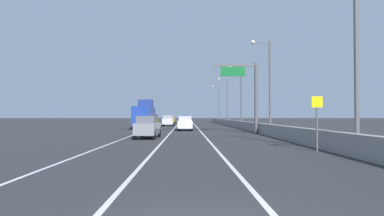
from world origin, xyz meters
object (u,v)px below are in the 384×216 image
object	(u,v)px
lamp_post_right_second	(268,80)
lamp_post_right_near	(351,42)
overhead_sign_gantry	(249,89)
car_blue_3	(185,119)
car_black_4	(153,120)
car_gray_1	(147,127)
lamp_post_right_fifth	(218,101)
car_silver_0	(168,121)
car_yellow_2	(171,120)
lamp_post_right_third	(240,92)
lamp_post_right_fourth	(226,98)
car_white_5	(185,123)
box_truck	(144,115)
speed_advisory_sign	(317,119)

from	to	relation	value
lamp_post_right_second	lamp_post_right_near	bearing A→B (deg)	-90.55
overhead_sign_gantry	car_blue_3	xyz separation A→B (m)	(-6.95, 63.01, -3.78)
overhead_sign_gantry	car_black_4	xyz separation A→B (m)	(-12.72, 26.77, -3.72)
lamp_post_right_second	car_gray_1	world-z (taller)	lamp_post_right_second
lamp_post_right_near	lamp_post_right_fifth	world-z (taller)	same
lamp_post_right_second	lamp_post_right_fifth	size ratio (longest dim) A/B	1.00
car_silver_0	car_yellow_2	xyz separation A→B (m)	(-0.24, 16.25, -0.05)
car_blue_3	lamp_post_right_third	bearing A→B (deg)	-78.86
lamp_post_right_fourth	car_white_5	bearing A→B (deg)	-106.02
lamp_post_right_second	lamp_post_right_fifth	distance (m)	57.67
car_blue_3	box_truck	world-z (taller)	box_truck
lamp_post_right_fifth	car_black_4	size ratio (longest dim) A/B	2.17
lamp_post_right_fourth	box_truck	bearing A→B (deg)	-120.96
speed_advisory_sign	lamp_post_right_fifth	distance (m)	75.50
overhead_sign_gantry	car_silver_0	bearing A→B (deg)	110.74
car_white_5	lamp_post_right_fifth	bearing A→B (deg)	79.94
lamp_post_right_fifth	car_white_5	world-z (taller)	lamp_post_right_fifth
lamp_post_right_second	car_silver_0	world-z (taller)	lamp_post_right_second
car_black_4	car_white_5	size ratio (longest dim) A/B	1.02
car_black_4	car_white_5	distance (m)	19.95
car_blue_3	car_black_4	bearing A→B (deg)	-99.04
overhead_sign_gantry	car_white_5	size ratio (longest dim) A/B	1.68
car_blue_3	lamp_post_right_fifth	bearing A→B (deg)	-33.84
lamp_post_right_third	box_truck	xyz separation A→B (m)	(-14.52, -5.03, -3.72)
speed_advisory_sign	car_yellow_2	xyz separation A→B (m)	(-10.64, 60.87, -0.83)
lamp_post_right_near	car_white_5	world-z (taller)	lamp_post_right_near
lamp_post_right_near	lamp_post_right_fourth	xyz separation A→B (m)	(0.17, 57.67, 0.00)
car_blue_3	box_truck	distance (m)	49.77
lamp_post_right_near	car_gray_1	bearing A→B (deg)	132.81
overhead_sign_gantry	lamp_post_right_near	distance (m)	19.92
lamp_post_right_second	car_yellow_2	bearing A→B (deg)	105.57
speed_advisory_sign	car_blue_3	world-z (taller)	speed_advisory_sign
car_black_4	box_truck	world-z (taller)	box_truck
car_silver_0	box_truck	bearing A→B (deg)	-102.32
car_silver_0	lamp_post_right_third	bearing A→B (deg)	-33.19
car_black_4	car_white_5	xyz separation A→B (m)	(5.88, -19.06, -0.08)
car_blue_3	box_truck	bearing A→B (deg)	-96.67
lamp_post_right_near	lamp_post_right_third	distance (m)	38.45
lamp_post_right_fifth	overhead_sign_gantry	bearing A→B (deg)	-91.93
box_truck	car_gray_1	bearing A→B (deg)	-82.52
lamp_post_right_fourth	box_truck	xyz separation A→B (m)	(-14.55, -24.25, -3.72)
lamp_post_right_second	lamp_post_right_third	xyz separation A→B (m)	(-0.04, 19.22, 0.00)
lamp_post_right_second	car_silver_0	bearing A→B (deg)	113.66
lamp_post_right_third	car_silver_0	xyz separation A→B (m)	(-11.75, 7.68, -4.69)
lamp_post_right_third	lamp_post_right_fourth	size ratio (longest dim) A/B	1.00
car_silver_0	box_truck	size ratio (longest dim) A/B	0.48
car_yellow_2	car_black_4	size ratio (longest dim) A/B	1.03
lamp_post_right_fifth	car_gray_1	xyz separation A→B (m)	(-11.91, -64.33, -4.71)
car_gray_1	car_yellow_2	distance (m)	49.82
lamp_post_right_third	car_silver_0	bearing A→B (deg)	146.81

